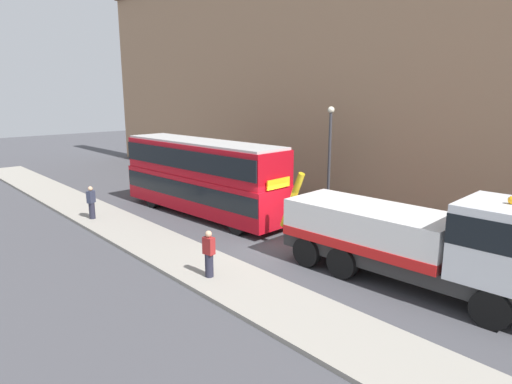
% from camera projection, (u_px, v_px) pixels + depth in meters
% --- Properties ---
extents(ground_plane, '(120.00, 120.00, 0.00)m').
position_uv_depth(ground_plane, '(283.00, 245.00, 19.58)').
color(ground_plane, '#424247').
extents(near_kerb, '(60.00, 2.80, 0.15)m').
position_uv_depth(near_kerb, '(205.00, 268.00, 16.82)').
color(near_kerb, gray).
rests_on(near_kerb, ground_plane).
extents(building_facade, '(60.00, 1.50, 16.00)m').
position_uv_depth(building_facade, '(394.00, 62.00, 22.97)').
color(building_facade, '#9E7A5B').
rests_on(building_facade, ground_plane).
extents(recovery_tow_truck, '(10.21, 3.19, 3.67)m').
position_uv_depth(recovery_tow_truck, '(417.00, 238.00, 15.06)').
color(recovery_tow_truck, '#2D2D2D').
rests_on(recovery_tow_truck, ground_plane).
extents(double_decker_bus, '(11.15, 3.23, 4.06)m').
position_uv_depth(double_decker_bus, '(202.00, 175.00, 23.99)').
color(double_decker_bus, '#B70C19').
rests_on(double_decker_bus, ground_plane).
extents(pedestrian_onlooker, '(0.42, 0.48, 1.71)m').
position_uv_depth(pedestrian_onlooker, '(91.00, 203.00, 22.97)').
color(pedestrian_onlooker, '#232333').
rests_on(pedestrian_onlooker, near_kerb).
extents(pedestrian_bystander, '(0.44, 0.35, 1.71)m').
position_uv_depth(pedestrian_bystander, '(209.00, 254.00, 15.72)').
color(pedestrian_bystander, '#232333').
rests_on(pedestrian_bystander, near_kerb).
extents(street_lamp, '(0.36, 0.36, 5.83)m').
position_uv_depth(street_lamp, '(330.00, 151.00, 24.17)').
color(street_lamp, '#38383D').
rests_on(street_lamp, ground_plane).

